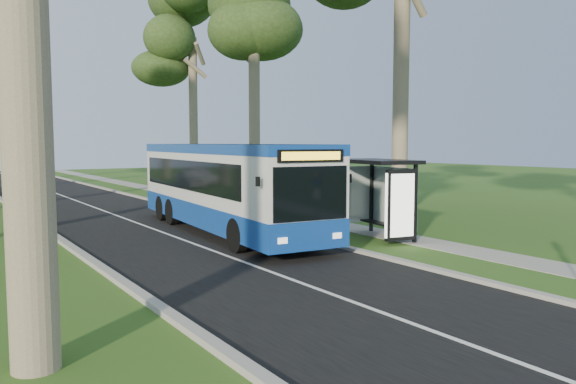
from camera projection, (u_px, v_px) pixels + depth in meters
name	position (u px, v px, depth m)	size (l,w,h in m)	color
ground	(359.00, 253.00, 16.62)	(120.00, 120.00, 0.00)	#34581B
road	(135.00, 222.00, 23.03)	(7.00, 100.00, 0.02)	black
kerb_east	(212.00, 215.00, 24.94)	(0.25, 100.00, 0.12)	#9E9B93
kerb_west	(43.00, 228.00, 21.11)	(0.25, 100.00, 0.12)	#9E9B93
centre_line	(135.00, 222.00, 23.03)	(0.12, 100.00, 0.01)	white
footpath	(270.00, 212.00, 26.58)	(1.50, 100.00, 0.02)	gray
bus	(225.00, 187.00, 20.30)	(3.55, 12.31, 3.22)	silver
bus_shelter	(389.00, 183.00, 18.80)	(2.20, 3.38, 2.70)	black
litter_bin	(291.00, 213.00, 22.30)	(0.52, 0.52, 0.91)	black
tree_east_c	(254.00, 1.00, 34.29)	(5.20, 5.20, 16.06)	#7A6B56
tree_east_d	(192.00, 35.00, 44.94)	(5.20, 5.20, 16.04)	#7A6B56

